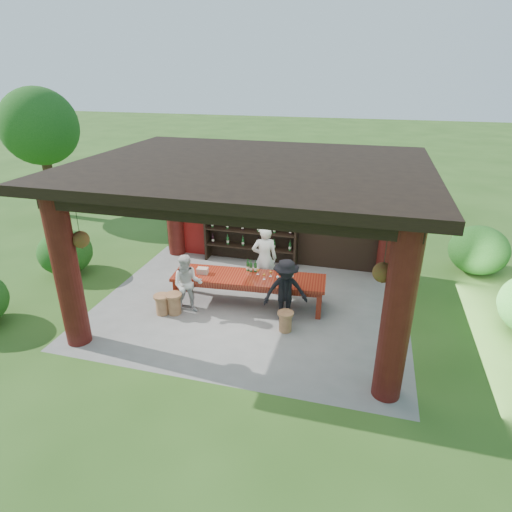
% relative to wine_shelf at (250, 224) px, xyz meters
% --- Properties ---
extents(ground, '(90.00, 90.00, 0.00)m').
position_rel_wine_shelf_xyz_m(ground, '(0.72, -2.45, -1.22)').
color(ground, '#2D5119').
rests_on(ground, ground).
extents(pavilion, '(7.50, 6.00, 3.60)m').
position_rel_wine_shelf_xyz_m(pavilion, '(0.70, -2.02, 0.91)').
color(pavilion, slate).
rests_on(pavilion, ground).
extents(wine_shelf, '(2.77, 0.42, 2.43)m').
position_rel_wine_shelf_xyz_m(wine_shelf, '(0.00, 0.00, 0.00)').
color(wine_shelf, black).
rests_on(wine_shelf, ground).
extents(tasting_table, '(3.74, 1.25, 0.75)m').
position_rel_wine_shelf_xyz_m(tasting_table, '(0.63, -2.40, -0.58)').
color(tasting_table, '#60150D').
rests_on(tasting_table, ground).
extents(stool_near_left, '(0.39, 0.39, 0.52)m').
position_rel_wine_shelf_xyz_m(stool_near_left, '(-0.95, -3.30, -0.95)').
color(stool_near_left, brown).
rests_on(stool_near_left, ground).
extents(stool_near_right, '(0.35, 0.35, 0.47)m').
position_rel_wine_shelf_xyz_m(stool_near_right, '(1.73, -3.33, -0.97)').
color(stool_near_right, brown).
rests_on(stool_near_right, ground).
extents(stool_far_left, '(0.37, 0.37, 0.49)m').
position_rel_wine_shelf_xyz_m(stool_far_left, '(-1.22, -3.38, -0.96)').
color(stool_far_left, brown).
rests_on(stool_far_left, ground).
extents(host, '(0.75, 0.60, 1.78)m').
position_rel_wine_shelf_xyz_m(host, '(0.82, -1.60, -0.33)').
color(host, white).
rests_on(host, ground).
extents(guest_woman, '(0.84, 0.74, 1.45)m').
position_rel_wine_shelf_xyz_m(guest_woman, '(-0.65, -3.11, -0.50)').
color(guest_woman, beige).
rests_on(guest_woman, ground).
extents(guest_man, '(1.14, 0.92, 1.55)m').
position_rel_wine_shelf_xyz_m(guest_man, '(1.65, -2.97, -0.45)').
color(guest_man, black).
rests_on(guest_man, ground).
extents(table_bottles, '(0.28, 0.12, 0.31)m').
position_rel_wine_shelf_xyz_m(table_bottles, '(0.61, -2.10, -0.31)').
color(table_bottles, '#194C1E').
rests_on(table_bottles, tasting_table).
extents(table_glasses, '(0.93, 0.31, 0.15)m').
position_rel_wine_shelf_xyz_m(table_glasses, '(1.20, -2.35, -0.39)').
color(table_glasses, silver).
rests_on(table_glasses, tasting_table).
extents(napkin_basket, '(0.27, 0.20, 0.14)m').
position_rel_wine_shelf_xyz_m(napkin_basket, '(-0.51, -2.53, -0.40)').
color(napkin_basket, '#BF6672').
rests_on(napkin_basket, tasting_table).
extents(shrubs, '(14.41, 7.42, 1.36)m').
position_rel_wine_shelf_xyz_m(shrubs, '(2.95, -2.17, -0.66)').
color(shrubs, '#194C14').
rests_on(shrubs, ground).
extents(trees, '(21.74, 11.52, 4.80)m').
position_rel_wine_shelf_xyz_m(trees, '(3.80, -1.37, 2.15)').
color(trees, '#3F2819').
rests_on(trees, ground).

